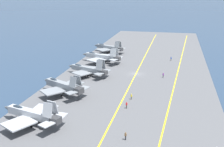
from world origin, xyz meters
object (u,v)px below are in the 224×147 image
Objects in this scene: crew_purple_vest at (163,75)px; crew_red_vest at (127,105)px; parked_jet_fourth at (101,57)px; crew_blue_vest at (171,59)px; parked_jet_nearest at (32,114)px; parked_jet_fifth at (108,47)px; crew_yellow_vest at (131,96)px; parked_jet_third at (88,69)px; parked_jet_second at (63,85)px; crew_brown_vest at (126,136)px.

crew_red_vest is at bearing 164.76° from crew_purple_vest.
parked_jet_fourth reaches higher than crew_blue_vest.
crew_red_vest is (-41.71, -17.75, -1.55)m from parked_jet_fourth.
crew_purple_vest is (40.48, -25.98, -1.59)m from parked_jet_nearest.
crew_red_vest is (-27.36, 7.45, 0.01)m from crew_purple_vest.
parked_jet_fifth is at bearing 0.57° from parked_jet_nearest.
parked_jet_fifth reaches higher than crew_red_vest.
crew_yellow_vest is (-35.62, -17.96, -1.60)m from parked_jet_fourth.
crew_red_vest is at bearing 169.56° from crew_blue_vest.
parked_jet_nearest is 0.91× the size of parked_jet_fourth.
parked_jet_nearest is 22.76m from crew_red_vest.
parked_jet_nearest reaches higher than crew_blue_vest.
parked_jet_third is 0.94× the size of parked_jet_fourth.
parked_jet_nearest reaches higher than parked_jet_fifth.
parked_jet_fifth is at bearing 2.43° from parked_jet_third.
parked_jet_fourth is 1.07× the size of parked_jet_fifth.
parked_jet_third is 25.39m from crew_yellow_vest.
parked_jet_second is 0.94× the size of parked_jet_fifth.
parked_jet_nearest is at bearing -178.46° from parked_jet_second.
parked_jet_third is 1.00× the size of parked_jet_fifth.
crew_red_vest is at bearing -54.70° from parked_jet_nearest.
parked_jet_fifth is (73.10, 0.72, -0.07)m from parked_jet_nearest.
parked_jet_second is 54.70m from parked_jet_fifth.
crew_brown_vest is (-42.27, 4.96, 0.00)m from crew_purple_vest.
crew_red_vest is at bearing -162.20° from parked_jet_fifth.
parked_jet_fourth reaches higher than parked_jet_third.
parked_jet_second is 53.56m from crew_blue_vest.
parked_jet_third is 9.46× the size of crew_red_vest.
crew_purple_vest is 1.00× the size of crew_brown_vest.
crew_purple_vest is (-14.35, -25.20, -1.56)m from parked_jet_fourth.
crew_brown_vest is (-20.19, -21.52, -1.76)m from parked_jet_second.
crew_red_vest is (-59.98, -19.25, -1.51)m from parked_jet_fifth.
crew_purple_vest is 28.35m from crew_red_vest.
parked_jet_fourth is at bearing 60.33° from crew_purple_vest.
crew_blue_vest is (63.79, -27.87, -1.55)m from parked_jet_nearest.
crew_yellow_vest is at bearing -2.03° from crew_red_vest.
parked_jet_fifth is 63.01m from crew_red_vest.
parked_jet_third is at bearing 36.45° from crew_red_vest.
parked_jet_fifth is 78.00m from crew_brown_vest.
parked_jet_fourth is 45.36m from crew_red_vest.
parked_jet_third is 43.87m from crew_brown_vest.
parked_jet_fourth is at bearing -0.82° from parked_jet_nearest.
crew_purple_vest is at bearing -119.67° from parked_jet_fourth.
parked_jet_fourth is 10.07× the size of crew_brown_vest.
crew_brown_vest is 15.12m from crew_red_vest.
parked_jet_second is at bearing 46.82° from crew_brown_vest.
parked_jet_fourth reaches higher than parked_jet_nearest.
parked_jet_second reaches higher than crew_brown_vest.
parked_jet_nearest is 21.16m from crew_brown_vest.
crew_blue_vest reaches higher than crew_brown_vest.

